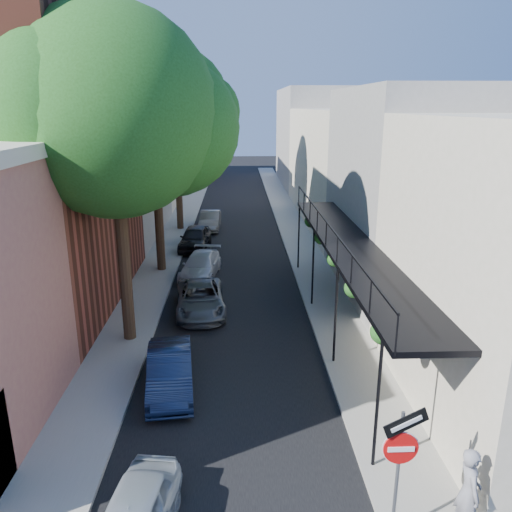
{
  "coord_description": "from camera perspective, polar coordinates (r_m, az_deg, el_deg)",
  "views": [
    {
      "loc": [
        0.19,
        -6.73,
        8.22
      ],
      "look_at": [
        0.85,
        11.24,
        2.8
      ],
      "focal_mm": 35.0,
      "sensor_mm": 36.0,
      "label": 1
    }
  ],
  "objects": [
    {
      "name": "parked_car_c",
      "position": [
        20.8,
        -6.36,
        -4.87
      ],
      "size": [
        2.33,
        4.4,
        1.18
      ],
      "primitive_type": "imported",
      "rotation": [
        0.0,
        0.0,
        0.09
      ],
      "color": "#525659",
      "rests_on": "ground"
    },
    {
      "name": "pedestrian",
      "position": [
        11.45,
        23.13,
        -23.49
      ],
      "size": [
        0.5,
        0.72,
        1.88
      ],
      "primitive_type": "imported",
      "rotation": [
        0.0,
        0.0,
        1.5
      ],
      "color": "gray",
      "rests_on": "sidewalk_right"
    },
    {
      "name": "sidewalk_right",
      "position": [
        37.82,
        3.74,
        4.27
      ],
      "size": [
        2.0,
        64.0,
        0.12
      ],
      "primitive_type": "cube",
      "color": "gray",
      "rests_on": "ground"
    },
    {
      "name": "oak_mid",
      "position": [
        25.25,
        -10.63,
        13.85
      ],
      "size": [
        6.6,
        6.0,
        10.2
      ],
      "color": "#321F14",
      "rests_on": "ground"
    },
    {
      "name": "sign_post",
      "position": [
        10.32,
        16.18,
        -20.82
      ],
      "size": [
        0.89,
        0.17,
        2.99
      ],
      "color": "#595B60",
      "rests_on": "ground"
    },
    {
      "name": "oak_near",
      "position": [
        17.36,
        -14.43,
        15.14
      ],
      "size": [
        7.48,
        6.8,
        11.42
      ],
      "color": "#321F14",
      "rests_on": "ground"
    },
    {
      "name": "oak_far",
      "position": [
        34.18,
        -8.41,
        16.66
      ],
      "size": [
        7.7,
        7.0,
        11.9
      ],
      "color": "#321F14",
      "rests_on": "ground"
    },
    {
      "name": "buildings_left",
      "position": [
        36.89,
        -17.33,
        10.92
      ],
      "size": [
        10.1,
        59.1,
        12.0
      ],
      "color": "#B1725B",
      "rests_on": "ground"
    },
    {
      "name": "sidewalk_left",
      "position": [
        37.86,
        -8.43,
        4.13
      ],
      "size": [
        2.0,
        64.0,
        0.12
      ],
      "primitive_type": "cube",
      "color": "gray",
      "rests_on": "ground"
    },
    {
      "name": "road_surface",
      "position": [
        37.64,
        -2.35,
        4.14
      ],
      "size": [
        6.0,
        64.0,
        0.01
      ],
      "primitive_type": "cube",
      "color": "black",
      "rests_on": "ground"
    },
    {
      "name": "parked_car_f",
      "position": [
        34.73,
        -5.27,
        4.07
      ],
      "size": [
        1.42,
        3.85,
        1.26
      ],
      "primitive_type": "imported",
      "rotation": [
        0.0,
        0.0,
        -0.02
      ],
      "color": "slate",
      "rests_on": "ground"
    },
    {
      "name": "parked_car_b",
      "position": [
        15.53,
        -9.81,
        -12.83
      ],
      "size": [
        1.73,
        3.85,
        1.23
      ],
      "primitive_type": "imported",
      "rotation": [
        0.0,
        0.0,
        0.12
      ],
      "color": "#121E3A",
      "rests_on": "ground"
    },
    {
      "name": "buildings_right",
      "position": [
        37.47,
        11.7,
        10.61
      ],
      "size": [
        9.8,
        55.0,
        10.0
      ],
      "color": "beige",
      "rests_on": "ground"
    },
    {
      "name": "parked_car_e",
      "position": [
        29.97,
        -6.98,
        2.07
      ],
      "size": [
        1.94,
        4.13,
        1.37
      ],
      "primitive_type": "imported",
      "rotation": [
        0.0,
        0.0,
        -0.08
      ],
      "color": "black",
      "rests_on": "ground"
    },
    {
      "name": "parked_car_d",
      "position": [
        25.01,
        -6.34,
        -1.1
      ],
      "size": [
        2.18,
        4.26,
        1.18
      ],
      "primitive_type": "imported",
      "rotation": [
        0.0,
        0.0,
        -0.13
      ],
      "color": "silver",
      "rests_on": "ground"
    }
  ]
}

